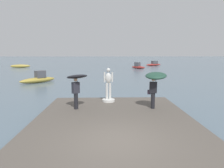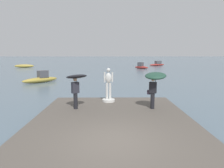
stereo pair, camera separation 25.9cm
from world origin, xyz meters
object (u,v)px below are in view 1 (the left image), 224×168
onlooker_left (77,81)px  boat_mid (20,66)px  onlooker_right (155,79)px  boat_leftward (138,66)px  statue_white_figure (108,89)px  boat_rightward (38,79)px  boat_far (154,64)px

onlooker_left → boat_mid: bearing=115.7°
onlooker_right → boat_leftward: size_ratio=0.61×
onlooker_right → boat_mid: 45.92m
statue_white_figure → boat_rightward: (-8.13, 11.71, -0.74)m
statue_white_figure → boat_far: bearing=73.7°
statue_white_figure → boat_leftward: 34.90m
boat_mid → boat_far: size_ratio=0.88×
onlooker_left → boat_mid: size_ratio=0.42×
boat_rightward → boat_mid: bearing=115.8°
boat_mid → boat_far: (33.95, 7.19, 0.07)m
statue_white_figure → boat_mid: (-20.77, 37.81, -0.79)m
onlooker_left → boat_far: (14.92, 46.65, -1.45)m
boat_mid → boat_leftward: 28.12m
statue_white_figure → onlooker_right: (2.53, -1.73, 0.83)m
boat_mid → boat_rightward: 29.00m
onlooker_left → boat_leftward: onlooker_left is taller
onlooker_right → onlooker_left: bearing=178.9°
onlooker_right → boat_leftward: 36.22m
onlooker_right → boat_far: bearing=77.2°
boat_mid → onlooker_left: bearing=-64.3°
boat_mid → statue_white_figure: bearing=-61.2°
boat_far → boat_leftward: 12.42m
onlooker_left → boat_mid: 43.84m
boat_leftward → statue_white_figure: bearing=-101.8°
boat_mid → boat_leftward: (27.88, -3.65, 0.08)m
statue_white_figure → onlooker_left: size_ratio=1.08×
statue_white_figure → onlooker_left: bearing=-136.5°
onlooker_right → boat_far: onlooker_right is taller
statue_white_figure → onlooker_left: statue_white_figure is taller
statue_white_figure → boat_leftward: statue_white_figure is taller
onlooker_right → boat_rightward: bearing=128.4°
onlooker_right → boat_rightward: size_ratio=0.51×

